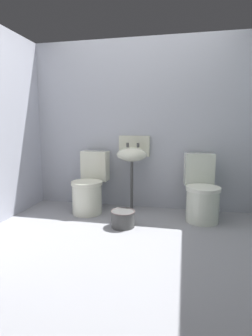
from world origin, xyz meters
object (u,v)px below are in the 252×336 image
(bucket, at_px, (123,218))
(toilet_right, at_px, (201,193))
(toilet_left, at_px, (90,187))
(sink, at_px, (132,154))

(bucket, bearing_deg, toilet_right, 27.42)
(toilet_left, relative_size, sink, 0.79)
(sink, xyz_separation_m, bucket, (0.02, -0.64, -0.66))
(sink, bearing_deg, toilet_left, -160.58)
(toilet_left, xyz_separation_m, bucket, (0.55, -0.45, -0.22))
(toilet_right, distance_m, sink, 1.00)
(toilet_right, relative_size, sink, 0.79)
(toilet_left, distance_m, bucket, 0.75)
(toilet_right, height_order, sink, sink)
(sink, distance_m, bucket, 0.92)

